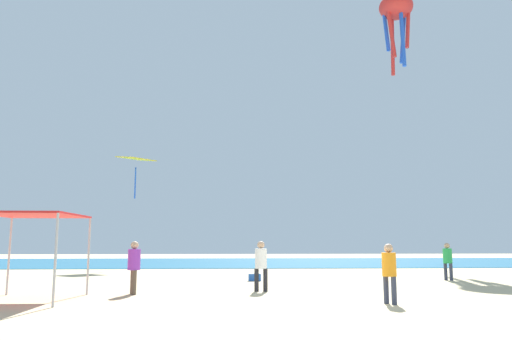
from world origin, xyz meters
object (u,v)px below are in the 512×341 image
Objects in this scene: person_rightmost at (134,263)px; canopy_tent at (32,218)px; person_central at (261,262)px; kite_diamond_yellow at (136,161)px; person_leftmost at (448,258)px; person_near_tent at (389,268)px; kite_octopus_red at (396,11)px; cooler_box at (255,277)px.

canopy_tent is at bearing -80.29° from person_rightmost.
person_central is 18.76m from kite_diamond_yellow.
person_leftmost is at bearing 22.87° from canopy_tent.
canopy_tent is at bearing 87.24° from person_leftmost.
person_leftmost is 10.09m from person_central.
person_near_tent is 5.11m from person_central.
kite_octopus_red reaches higher than person_central.
kite_diamond_yellow is at bearing -146.61° from kite_octopus_red.
kite_octopus_red reaches higher than person_near_tent.
person_rightmost is at bearing 85.78° from person_leftmost.
person_rightmost is at bearing -108.19° from kite_octopus_red.
person_near_tent is at bearing 120.89° from person_leftmost.
person_near_tent reaches higher than person_leftmost.
person_leftmost is 9.02m from cooler_box.
person_leftmost is (5.49, 8.30, -0.00)m from person_near_tent.
kite_octopus_red is 2.28× the size of kite_diamond_yellow.
person_near_tent is (10.80, -1.43, -1.49)m from canopy_tent.
person_central is 3.15× the size of cooler_box.
kite_octopus_red is (3.84, 15.82, 20.13)m from person_leftmost.
cooler_box is (-3.48, 8.53, -0.83)m from person_near_tent.
kite_diamond_yellow reaches higher than person_central.
person_near_tent is 0.96× the size of person_rightmost.
person_rightmost is 0.27× the size of kite_octopus_red.
cooler_box is (4.44, 5.48, -0.88)m from person_rightmost.
kite_diamond_yellow reaches higher than person_leftmost.
canopy_tent is at bearing -110.47° from kite_octopus_red.
person_central is at bearing 15.99° from person_near_tent.
person_central is 31.37m from kite_octopus_red.
kite_diamond_yellow is (-7.67, 15.94, 6.27)m from person_central.
person_leftmost is at bearing 91.87° from person_rightmost.
person_central is at bearing 79.16° from person_rightmost.
canopy_tent is 5.79× the size of cooler_box.
person_near_tent is 0.26× the size of kite_octopus_red.
kite_octopus_red is (17.25, 21.07, 20.08)m from person_rightmost.
person_central reaches higher than person_leftmost.
kite_octopus_red reaches higher than person_rightmost.
canopy_tent is 1.92× the size of person_near_tent.
kite_diamond_yellow reaches higher than canopy_tent.
person_rightmost is (-13.41, -5.26, 0.04)m from person_leftmost.
kite_diamond_yellow is (-20.50, -4.46, -13.81)m from kite_octopus_red.
person_near_tent is at bearing -7.56° from canopy_tent.
person_near_tent is 0.96× the size of person_central.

